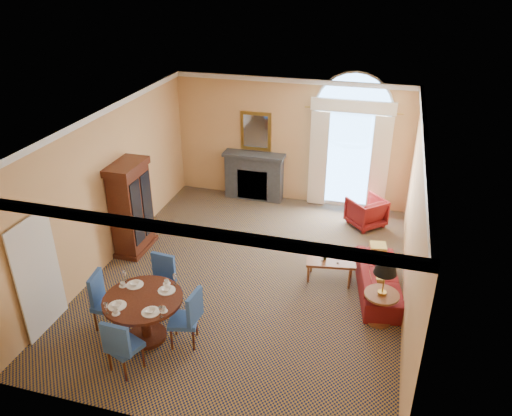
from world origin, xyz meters
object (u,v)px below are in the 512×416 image
(coffee_table, at_px, (330,261))
(armchair, at_px, (366,212))
(sofa, at_px, (380,280))
(armoire, at_px, (131,209))
(dining_table, at_px, (144,309))
(side_table, at_px, (383,283))

(coffee_table, bearing_deg, armchair, 69.27)
(sofa, bearing_deg, armoire, 77.55)
(dining_table, bearing_deg, armoire, 121.23)
(side_table, bearing_deg, sofa, 93.25)
(armchair, xyz_separation_m, coffee_table, (-0.50, -2.50, 0.09))
(sofa, bearing_deg, side_table, 173.02)
(sofa, bearing_deg, dining_table, 112.24)
(dining_table, height_order, coffee_table, dining_table)
(armoire, height_order, coffee_table, armoire)
(armchair, relative_size, side_table, 0.61)
(sofa, height_order, armchair, armchair)
(armoire, bearing_deg, armchair, 27.02)
(sofa, distance_m, armchair, 2.70)
(armoire, distance_m, sofa, 5.32)
(dining_table, height_order, side_table, side_table)
(armoire, bearing_deg, sofa, -2.23)
(armoire, xyz_separation_m, dining_table, (1.56, -2.57, -0.37))
(side_table, bearing_deg, armchair, 98.35)
(dining_table, distance_m, coffee_table, 3.72)
(armoire, xyz_separation_m, sofa, (5.27, -0.20, -0.69))
(sofa, distance_m, side_table, 1.03)
(dining_table, relative_size, coffee_table, 1.28)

